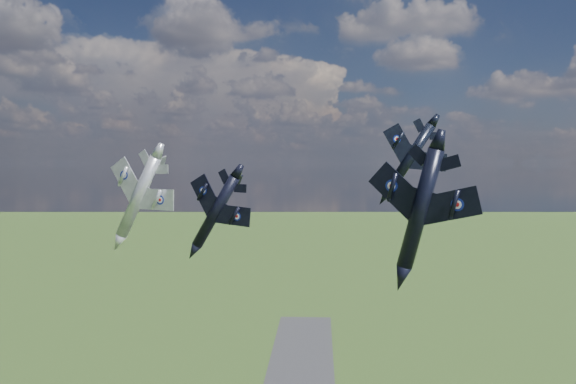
# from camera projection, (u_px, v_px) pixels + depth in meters

# --- Properties ---
(jet_lead_navy) EXTENTS (16.28, 19.03, 8.99)m
(jet_lead_navy) POSITION_uv_depth(u_px,v_px,m) (216.00, 211.00, 78.94)
(jet_lead_navy) COLOR black
(jet_right_navy) EXTENTS (16.88, 18.90, 5.91)m
(jet_right_navy) POSITION_uv_depth(u_px,v_px,m) (420.00, 209.00, 51.46)
(jet_right_navy) COLOR black
(jet_high_navy) EXTENTS (11.21, 15.51, 8.59)m
(jet_high_navy) POSITION_uv_depth(u_px,v_px,m) (410.00, 158.00, 80.85)
(jet_high_navy) COLOR black
(jet_left_silver) EXTENTS (16.68, 19.31, 8.57)m
(jet_left_silver) POSITION_uv_depth(u_px,v_px,m) (138.00, 197.00, 73.18)
(jet_left_silver) COLOR #A2A3AD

